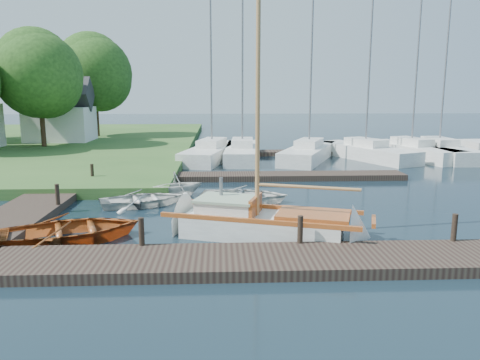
{
  "coord_description": "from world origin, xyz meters",
  "views": [
    {
      "loc": [
        -0.79,
        -17.75,
        4.58
      ],
      "look_at": [
        0.0,
        0.0,
        1.2
      ],
      "focal_mm": 35.0,
      "sensor_mm": 36.0,
      "label": 1
    }
  ],
  "objects_px": {
    "mooring_post_3": "(454,227)",
    "mooring_post_4": "(57,194)",
    "marina_boat_5": "(439,150)",
    "sailboat": "(268,226)",
    "mooring_post_2": "(300,229)",
    "mooring_post_1": "(141,231)",
    "tree_3": "(39,74)",
    "tender_b": "(178,183)",
    "marina_boat_3": "(365,150)",
    "marina_boat_4": "(411,150)",
    "marina_boat_2": "(309,151)",
    "tree_7": "(95,73)",
    "marina_boat_0": "(212,151)",
    "marina_boat_1": "(242,151)",
    "house_c": "(60,116)",
    "mooring_post_5": "(92,172)",
    "dinghy": "(68,227)",
    "tender_a": "(142,197)",
    "tender_c": "(244,193)"
  },
  "relations": [
    {
      "from": "marina_boat_0",
      "to": "marina_boat_3",
      "type": "relative_size",
      "value": 0.89
    },
    {
      "from": "mooring_post_1",
      "to": "mooring_post_4",
      "type": "bearing_deg",
      "value": 128.66
    },
    {
      "from": "house_c",
      "to": "marina_boat_4",
      "type": "bearing_deg",
      "value": -16.6
    },
    {
      "from": "marina_boat_2",
      "to": "tree_7",
      "type": "bearing_deg",
      "value": 77.13
    },
    {
      "from": "tender_c",
      "to": "marina_boat_2",
      "type": "relative_size",
      "value": 0.29
    },
    {
      "from": "marina_boat_3",
      "to": "marina_boat_4",
      "type": "relative_size",
      "value": 1.2
    },
    {
      "from": "marina_boat_1",
      "to": "house_c",
      "type": "xyz_separation_m",
      "value": [
        -14.78,
        8.09,
        2.02
      ]
    },
    {
      "from": "mooring_post_4",
      "to": "mooring_post_3",
      "type": "bearing_deg",
      "value": -21.04
    },
    {
      "from": "mooring_post_1",
      "to": "marina_boat_5",
      "type": "height_order",
      "value": "marina_boat_5"
    },
    {
      "from": "mooring_post_5",
      "to": "tender_a",
      "type": "relative_size",
      "value": 0.24
    },
    {
      "from": "house_c",
      "to": "tree_7",
      "type": "relative_size",
      "value": 0.56
    },
    {
      "from": "tender_a",
      "to": "marina_boat_5",
      "type": "xyz_separation_m",
      "value": [
        18.46,
        13.07,
        0.23
      ]
    },
    {
      "from": "mooring_post_1",
      "to": "marina_boat_5",
      "type": "distance_m",
      "value": 25.85
    },
    {
      "from": "mooring_post_1",
      "to": "marina_boat_4",
      "type": "xyz_separation_m",
      "value": [
        15.59,
        19.07,
        -0.13
      ]
    },
    {
      "from": "tree_3",
      "to": "tender_b",
      "type": "bearing_deg",
      "value": -53.62
    },
    {
      "from": "mooring_post_2",
      "to": "marina_boat_5",
      "type": "bearing_deg",
      "value": 55.56
    },
    {
      "from": "sailboat",
      "to": "marina_boat_5",
      "type": "distance_m",
      "value": 22.2
    },
    {
      "from": "marina_boat_1",
      "to": "mooring_post_2",
      "type": "bearing_deg",
      "value": -174.06
    },
    {
      "from": "mooring_post_4",
      "to": "tender_c",
      "type": "relative_size",
      "value": 0.22
    },
    {
      "from": "mooring_post_5",
      "to": "mooring_post_3",
      "type": "bearing_deg",
      "value": -37.57
    },
    {
      "from": "tree_7",
      "to": "marina_boat_1",
      "type": "bearing_deg",
      "value": -43.54
    },
    {
      "from": "mooring_post_1",
      "to": "marina_boat_5",
      "type": "relative_size",
      "value": 0.07
    },
    {
      "from": "marina_boat_2",
      "to": "tree_3",
      "type": "height_order",
      "value": "marina_boat_2"
    },
    {
      "from": "tender_c",
      "to": "tree_3",
      "type": "distance_m",
      "value": 22.6
    },
    {
      "from": "mooring_post_3",
      "to": "mooring_post_4",
      "type": "relative_size",
      "value": 1.0
    },
    {
      "from": "marina_boat_2",
      "to": "dinghy",
      "type": "bearing_deg",
      "value": 171.11
    },
    {
      "from": "mooring_post_4",
      "to": "marina_boat_3",
      "type": "relative_size",
      "value": 0.06
    },
    {
      "from": "tender_a",
      "to": "tender_b",
      "type": "distance_m",
      "value": 2.16
    },
    {
      "from": "dinghy",
      "to": "marina_boat_5",
      "type": "bearing_deg",
      "value": -68.94
    },
    {
      "from": "mooring_post_1",
      "to": "house_c",
      "type": "bearing_deg",
      "value": 112.17
    },
    {
      "from": "marina_boat_1",
      "to": "tree_3",
      "type": "distance_m",
      "value": 16.22
    },
    {
      "from": "mooring_post_2",
      "to": "tender_a",
      "type": "relative_size",
      "value": 0.24
    },
    {
      "from": "tree_7",
      "to": "mooring_post_3",
      "type": "bearing_deg",
      "value": -59.9
    },
    {
      "from": "house_c",
      "to": "tree_7",
      "type": "height_order",
      "value": "tree_7"
    },
    {
      "from": "dinghy",
      "to": "marina_boat_3",
      "type": "xyz_separation_m",
      "value": [
        14.71,
        17.33,
        0.13
      ]
    },
    {
      "from": "mooring_post_5",
      "to": "marina_boat_0",
      "type": "height_order",
      "value": "marina_boat_0"
    },
    {
      "from": "mooring_post_5",
      "to": "marina_boat_5",
      "type": "bearing_deg",
      "value": 22.68
    },
    {
      "from": "sailboat",
      "to": "dinghy",
      "type": "bearing_deg",
      "value": -159.66
    },
    {
      "from": "mooring_post_3",
      "to": "tender_a",
      "type": "relative_size",
      "value": 0.24
    },
    {
      "from": "mooring_post_5",
      "to": "dinghy",
      "type": "height_order",
      "value": "mooring_post_5"
    },
    {
      "from": "marina_boat_5",
      "to": "sailboat",
      "type": "bearing_deg",
      "value": 140.26
    },
    {
      "from": "sailboat",
      "to": "marina_boat_0",
      "type": "relative_size",
      "value": 0.84
    },
    {
      "from": "marina_boat_3",
      "to": "mooring_post_4",
      "type": "bearing_deg",
      "value": 105.72
    },
    {
      "from": "mooring_post_4",
      "to": "sailboat",
      "type": "bearing_deg",
      "value": -23.7
    },
    {
      "from": "tender_a",
      "to": "marina_boat_2",
      "type": "bearing_deg",
      "value": -55.93
    },
    {
      "from": "mooring_post_1",
      "to": "sailboat",
      "type": "height_order",
      "value": "sailboat"
    },
    {
      "from": "marina_boat_0",
      "to": "marina_boat_1",
      "type": "bearing_deg",
      "value": -74.92
    },
    {
      "from": "mooring_post_5",
      "to": "tree_3",
      "type": "xyz_separation_m",
      "value": [
        -7.0,
        13.05,
        5.11
      ]
    },
    {
      "from": "dinghy",
      "to": "tree_7",
      "type": "xyz_separation_m",
      "value": [
        -6.51,
        29.69,
        5.75
      ]
    },
    {
      "from": "marina_boat_4",
      "to": "tree_3",
      "type": "bearing_deg",
      "value": 63.92
    }
  ]
}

